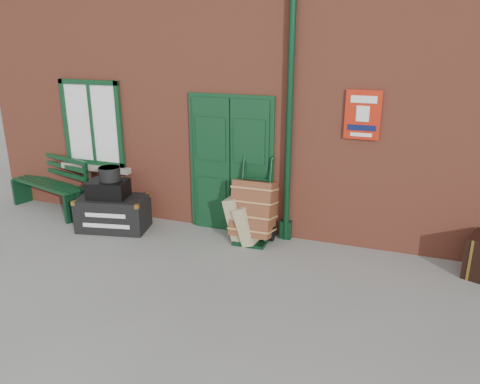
% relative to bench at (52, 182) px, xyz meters
% --- Properties ---
extents(ground, '(80.00, 80.00, 0.00)m').
position_rel_bench_xyz_m(ground, '(3.79, -1.27, -0.53)').
color(ground, gray).
rests_on(ground, ground).
extents(station_building, '(10.30, 4.30, 4.36)m').
position_rel_bench_xyz_m(station_building, '(3.78, 2.22, 1.63)').
color(station_building, '#9B4832').
rests_on(station_building, ground).
extents(bench, '(1.77, 0.96, 1.05)m').
position_rel_bench_xyz_m(bench, '(0.00, 0.00, 0.00)').
color(bench, '#0E351B').
rests_on(bench, ground).
extents(houdini_trunk, '(1.23, 0.84, 0.57)m').
position_rel_bench_xyz_m(houdini_trunk, '(1.61, -0.44, -0.25)').
color(houdini_trunk, black).
rests_on(houdini_trunk, ground).
extents(strongbox, '(0.70, 0.57, 0.28)m').
position_rel_bench_xyz_m(strongbox, '(1.56, -0.44, 0.18)').
color(strongbox, black).
rests_on(strongbox, houdini_trunk).
extents(hatbox, '(0.40, 0.40, 0.23)m').
position_rel_bench_xyz_m(hatbox, '(1.59, -0.41, 0.43)').
color(hatbox, black).
rests_on(hatbox, strongbox).
extents(suitcase_back, '(0.41, 0.53, 0.73)m').
position_rel_bench_xyz_m(suitcase_back, '(3.73, -0.08, -0.16)').
color(suitcase_back, tan).
rests_on(suitcase_back, ground).
extents(suitcase_front, '(0.39, 0.48, 0.63)m').
position_rel_bench_xyz_m(suitcase_front, '(3.91, -0.18, -0.21)').
color(suitcase_front, tan).
rests_on(suitcase_front, ground).
extents(porter_trolley, '(0.65, 0.70, 1.31)m').
position_rel_bench_xyz_m(porter_trolley, '(3.96, -0.05, -0.02)').
color(porter_trolley, black).
rests_on(porter_trolley, ground).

